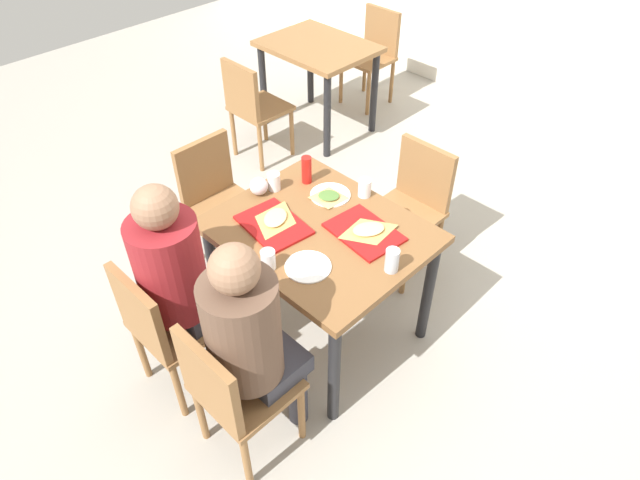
# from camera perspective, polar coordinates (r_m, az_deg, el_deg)

# --- Properties ---
(ground_plane) EXTENTS (10.00, 10.00, 0.02)m
(ground_plane) POSITION_cam_1_polar(r_m,az_deg,el_deg) (3.37, 0.00, -8.91)
(ground_plane) COLOR #9E998E
(main_table) EXTENTS (1.04, 0.87, 0.76)m
(main_table) POSITION_cam_1_polar(r_m,az_deg,el_deg) (2.89, 0.00, -0.43)
(main_table) COLOR brown
(main_table) RESTS_ON ground_plane
(chair_near_left) EXTENTS (0.40, 0.40, 0.85)m
(chair_near_left) POSITION_cam_1_polar(r_m,az_deg,el_deg) (2.83, -15.70, -8.28)
(chair_near_left) COLOR olive
(chair_near_left) RESTS_ON ground_plane
(chair_near_right) EXTENTS (0.40, 0.40, 0.85)m
(chair_near_right) POSITION_cam_1_polar(r_m,az_deg,el_deg) (2.54, -9.09, -14.84)
(chair_near_right) COLOR olive
(chair_near_right) RESTS_ON ground_plane
(chair_far_side) EXTENTS (0.40, 0.40, 0.85)m
(chair_far_side) POSITION_cam_1_polar(r_m,az_deg,el_deg) (3.49, 9.48, 3.97)
(chair_far_side) COLOR olive
(chair_far_side) RESTS_ON ground_plane
(chair_left_end) EXTENTS (0.40, 0.40, 0.85)m
(chair_left_end) POSITION_cam_1_polar(r_m,az_deg,el_deg) (3.54, -10.51, 4.49)
(chair_left_end) COLOR olive
(chair_left_end) RESTS_ON ground_plane
(person_in_red) EXTENTS (0.32, 0.42, 1.26)m
(person_in_red) POSITION_cam_1_polar(r_m,az_deg,el_deg) (2.70, -14.20, -3.35)
(person_in_red) COLOR #383842
(person_in_red) RESTS_ON ground_plane
(person_in_brown_jacket) EXTENTS (0.32, 0.42, 1.26)m
(person_in_brown_jacket) POSITION_cam_1_polar(r_m,az_deg,el_deg) (2.39, -7.06, -9.65)
(person_in_brown_jacket) COLOR #383842
(person_in_brown_jacket) RESTS_ON ground_plane
(tray_red_near) EXTENTS (0.39, 0.30, 0.02)m
(tray_red_near) POSITION_cam_1_polar(r_m,az_deg,el_deg) (2.84, -4.77, 1.55)
(tray_red_near) COLOR #B21414
(tray_red_near) RESTS_ON main_table
(tray_red_far) EXTENTS (0.39, 0.30, 0.02)m
(tray_red_far) POSITION_cam_1_polar(r_m,az_deg,el_deg) (2.80, 4.53, 0.81)
(tray_red_far) COLOR #B21414
(tray_red_far) RESTS_ON main_table
(paper_plate_center) EXTENTS (0.22, 0.22, 0.01)m
(paper_plate_center) POSITION_cam_1_polar(r_m,az_deg,el_deg) (3.04, 1.06, 4.63)
(paper_plate_center) COLOR white
(paper_plate_center) RESTS_ON main_table
(paper_plate_near_edge) EXTENTS (0.22, 0.22, 0.01)m
(paper_plate_near_edge) POSITION_cam_1_polar(r_m,az_deg,el_deg) (2.61, -1.23, -2.74)
(paper_plate_near_edge) COLOR white
(paper_plate_near_edge) RESTS_ON main_table
(pizza_slice_a) EXTENTS (0.25, 0.28, 0.02)m
(pizza_slice_a) POSITION_cam_1_polar(r_m,az_deg,el_deg) (2.85, -4.58, 2.20)
(pizza_slice_a) COLOR tan
(pizza_slice_a) RESTS_ON tray_red_near
(pizza_slice_b) EXTENTS (0.24, 0.28, 0.02)m
(pizza_slice_b) POSITION_cam_1_polar(r_m,az_deg,el_deg) (2.79, 4.97, 1.02)
(pizza_slice_b) COLOR tan
(pizza_slice_b) RESTS_ON tray_red_far
(pizza_slice_c) EXTENTS (0.21, 0.21, 0.02)m
(pizza_slice_c) POSITION_cam_1_polar(r_m,az_deg,el_deg) (3.00, 0.90, 4.47)
(pizza_slice_c) COLOR #DBAD60
(pizza_slice_c) RESTS_ON paper_plate_center
(plastic_cup_a) EXTENTS (0.07, 0.07, 0.10)m
(plastic_cup_a) POSITION_cam_1_polar(r_m,az_deg,el_deg) (3.02, 4.58, 5.33)
(plastic_cup_a) COLOR white
(plastic_cup_a) RESTS_ON main_table
(plastic_cup_b) EXTENTS (0.07, 0.07, 0.10)m
(plastic_cup_b) POSITION_cam_1_polar(r_m,az_deg,el_deg) (2.59, -5.32, -2.02)
(plastic_cup_b) COLOR white
(plastic_cup_b) RESTS_ON main_table
(plastic_cup_c) EXTENTS (0.07, 0.07, 0.10)m
(plastic_cup_c) POSITION_cam_1_polar(r_m,az_deg,el_deg) (3.07, -4.72, 5.98)
(plastic_cup_c) COLOR white
(plastic_cup_c) RESTS_ON main_table
(soda_can) EXTENTS (0.07, 0.07, 0.12)m
(soda_can) POSITION_cam_1_polar(r_m,az_deg,el_deg) (2.58, 7.36, -2.07)
(soda_can) COLOR #B7BCC6
(soda_can) RESTS_ON main_table
(condiment_bottle) EXTENTS (0.06, 0.06, 0.16)m
(condiment_bottle) POSITION_cam_1_polar(r_m,az_deg,el_deg) (3.10, -1.38, 7.18)
(condiment_bottle) COLOR red
(condiment_bottle) RESTS_ON main_table
(foil_bundle) EXTENTS (0.10, 0.10, 0.10)m
(foil_bundle) POSITION_cam_1_polar(r_m,az_deg,el_deg) (3.04, -6.27, 5.49)
(foil_bundle) COLOR silver
(foil_bundle) RESTS_ON main_table
(background_table) EXTENTS (0.90, 0.70, 0.76)m
(background_table) POSITION_cam_1_polar(r_m,az_deg,el_deg) (4.90, -0.20, 17.96)
(background_table) COLOR olive
(background_table) RESTS_ON ground_plane
(background_chair_near) EXTENTS (0.40, 0.40, 0.85)m
(background_chair_near) POSITION_cam_1_polar(r_m,az_deg,el_deg) (4.52, -6.95, 13.59)
(background_chair_near) COLOR olive
(background_chair_near) RESTS_ON ground_plane
(background_chair_far) EXTENTS (0.40, 0.40, 0.85)m
(background_chair_far) POSITION_cam_1_polar(r_m,az_deg,el_deg) (5.46, 5.54, 18.76)
(background_chair_far) COLOR olive
(background_chair_far) RESTS_ON ground_plane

